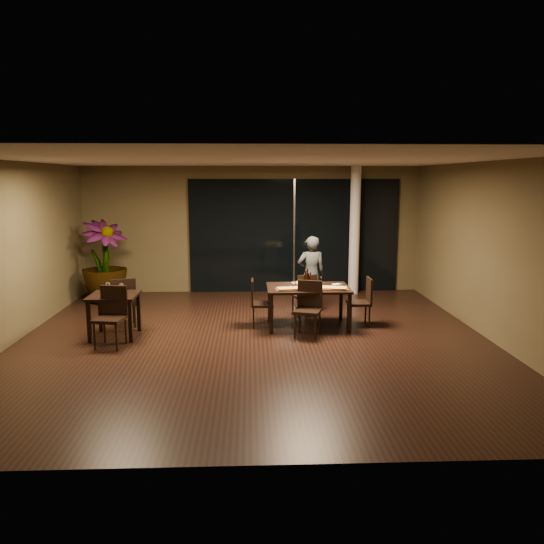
{
  "coord_description": "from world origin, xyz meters",
  "views": [
    {
      "loc": [
        -0.06,
        -8.67,
        2.7
      ],
      "look_at": [
        0.33,
        0.7,
        1.05
      ],
      "focal_mm": 35.0,
      "sensor_mm": 36.0,
      "label": 1
    }
  ],
  "objects": [
    {
      "name": "tumbler_right",
      "position": [
        1.22,
        0.88,
        0.8
      ],
      "size": [
        0.08,
        0.08,
        0.09
      ],
      "primitive_type": "cylinder",
      "color": "white",
      "rests_on": "main_table"
    },
    {
      "name": "chair_main_left",
      "position": [
        0.09,
        0.87,
        0.49
      ],
      "size": [
        0.41,
        0.41,
        0.88
      ],
      "rotation": [
        0.0,
        0.0,
        1.56
      ],
      "color": "black",
      "rests_on": "ground"
    },
    {
      "name": "side_table",
      "position": [
        -2.4,
        0.3,
        0.62
      ],
      "size": [
        0.8,
        0.8,
        0.75
      ],
      "color": "black",
      "rests_on": "ground"
    },
    {
      "name": "napkin_near",
      "position": [
        1.57,
        0.72,
        0.76
      ],
      "size": [
        0.18,
        0.1,
        0.01
      ],
      "primitive_type": "cube",
      "rotation": [
        0.0,
        0.0,
        0.01
      ],
      "color": "white",
      "rests_on": "main_table"
    },
    {
      "name": "wall_front",
      "position": [
        0.0,
        -4.05,
        1.5
      ],
      "size": [
        8.0,
        0.1,
        3.0
      ],
      "primitive_type": "cube",
      "color": "brown",
      "rests_on": "ground"
    },
    {
      "name": "pizza_board_left",
      "position": [
        0.66,
        0.56,
        0.76
      ],
      "size": [
        0.56,
        0.33,
        0.01
      ],
      "primitive_type": "cube",
      "rotation": [
        0.0,
        0.0,
        0.13
      ],
      "color": "#492D17",
      "rests_on": "main_table"
    },
    {
      "name": "potted_plant",
      "position": [
        -3.27,
        3.0,
        0.91
      ],
      "size": [
        1.4,
        1.4,
        1.81
      ],
      "primitive_type": "imported",
      "rotation": [
        0.0,
        0.0,
        0.79
      ],
      "color": "#1B4517",
      "rests_on": "ground"
    },
    {
      "name": "chair_side_near",
      "position": [
        -2.32,
        -0.18,
        0.55
      ],
      "size": [
        0.53,
        0.53,
        0.98
      ],
      "rotation": [
        0.0,
        0.0,
        -0.18
      ],
      "color": "black",
      "rests_on": "ground"
    },
    {
      "name": "bottle_c",
      "position": [
        1.0,
        0.91,
        0.91
      ],
      "size": [
        0.07,
        0.07,
        0.32
      ],
      "primitive_type": null,
      "color": "black",
      "rests_on": "main_table"
    },
    {
      "name": "wall_back",
      "position": [
        0.0,
        4.05,
        1.5
      ],
      "size": [
        8.0,
        0.1,
        3.0
      ],
      "primitive_type": "cube",
      "color": "brown",
      "rests_on": "ground"
    },
    {
      "name": "diner",
      "position": [
        1.18,
        1.92,
        0.78
      ],
      "size": [
        0.56,
        0.4,
        1.56
      ],
      "primitive_type": "imported",
      "rotation": [
        0.0,
        0.0,
        3.24
      ],
      "color": "#2C3031",
      "rests_on": "ground"
    },
    {
      "name": "wall_left",
      "position": [
        -4.05,
        0.0,
        1.5
      ],
      "size": [
        0.1,
        8.0,
        3.0
      ],
      "primitive_type": "cube",
      "color": "brown",
      "rests_on": "ground"
    },
    {
      "name": "oblong_pizza_left",
      "position": [
        0.66,
        0.56,
        0.77
      ],
      "size": [
        0.47,
        0.27,
        0.02
      ],
      "primitive_type": null,
      "rotation": [
        0.0,
        0.0,
        0.15
      ],
      "color": "#6A1109",
      "rests_on": "pizza_board_left"
    },
    {
      "name": "round_pizza",
      "position": [
        0.86,
        1.13,
        0.76
      ],
      "size": [
        0.27,
        0.27,
        0.01
      ],
      "primitive_type": "cylinder",
      "color": "red",
      "rests_on": "main_table"
    },
    {
      "name": "wine_glass_b",
      "position": [
        -2.24,
        0.23,
        0.85
      ],
      "size": [
        0.09,
        0.09,
        0.2
      ],
      "primitive_type": null,
      "color": "white",
      "rests_on": "side_table"
    },
    {
      "name": "ground",
      "position": [
        0.0,
        0.0,
        0.0
      ],
      "size": [
        8.0,
        8.0,
        0.0
      ],
      "primitive_type": "plane",
      "color": "black",
      "rests_on": "ground"
    },
    {
      "name": "napkin_far",
      "position": [
        1.57,
        0.98,
        0.76
      ],
      "size": [
        0.2,
        0.16,
        0.01
      ],
      "primitive_type": "cube",
      "rotation": [
        0.0,
        0.0,
        0.37
      ],
      "color": "white",
      "rests_on": "main_table"
    },
    {
      "name": "bottle_a",
      "position": [
        0.96,
        0.82,
        0.9
      ],
      "size": [
        0.07,
        0.07,
        0.3
      ],
      "primitive_type": null,
      "color": "black",
      "rests_on": "main_table"
    },
    {
      "name": "bottle_b",
      "position": [
        1.05,
        0.83,
        0.88
      ],
      "size": [
        0.06,
        0.06,
        0.27
      ],
      "primitive_type": null,
      "color": "black",
      "rests_on": "main_table"
    },
    {
      "name": "pizza_board_right",
      "position": [
        1.4,
        0.59,
        0.76
      ],
      "size": [
        0.61,
        0.34,
        0.01
      ],
      "primitive_type": "cube",
      "rotation": [
        0.0,
        0.0,
        -0.07
      ],
      "color": "#4D3019",
      "rests_on": "main_table"
    },
    {
      "name": "chair_main_far",
      "position": [
        1.02,
        1.49,
        0.48
      ],
      "size": [
        0.5,
        0.5,
        0.86
      ],
      "rotation": [
        0.0,
        0.0,
        3.42
      ],
      "color": "black",
      "rests_on": "ground"
    },
    {
      "name": "chair_side_far",
      "position": [
        -2.37,
        0.9,
        0.52
      ],
      "size": [
        0.53,
        0.53,
        0.93
      ],
      "rotation": [
        0.0,
        0.0,
        3.42
      ],
      "color": "black",
      "rests_on": "ground"
    },
    {
      "name": "window_panel",
      "position": [
        1.0,
        3.96,
        1.35
      ],
      "size": [
        5.0,
        0.06,
        2.7
      ],
      "primitive_type": "cube",
      "color": "black",
      "rests_on": "ground"
    },
    {
      "name": "wine_glass_a",
      "position": [
        -2.53,
        0.43,
        0.84
      ],
      "size": [
        0.08,
        0.08,
        0.18
      ],
      "primitive_type": null,
      "color": "white",
      "rests_on": "side_table"
    },
    {
      "name": "oblong_pizza_right",
      "position": [
        1.4,
        0.59,
        0.77
      ],
      "size": [
        0.53,
        0.32,
        0.02
      ],
      "primitive_type": null,
      "rotation": [
        0.0,
        0.0,
        -0.2
      ],
      "color": "maroon",
      "rests_on": "pizza_board_right"
    },
    {
      "name": "tumbler_left",
      "position": [
        0.75,
        0.86,
        0.79
      ],
      "size": [
        0.07,
        0.07,
        0.09
      ],
      "primitive_type": "cylinder",
      "color": "white",
      "rests_on": "main_table"
    },
    {
      "name": "chair_main_near",
      "position": [
        0.95,
        0.26,
        0.53
      ],
      "size": [
        0.56,
        0.56,
        0.95
      ],
      "rotation": [
        0.0,
        0.0,
        -0.32
      ],
      "color": "black",
      "rests_on": "ground"
    },
    {
      "name": "side_napkin",
      "position": [
        -2.33,
        0.09,
        0.76
      ],
      "size": [
        0.19,
        0.13,
        0.01
      ],
      "primitive_type": "cube",
      "rotation": [
        0.0,
        0.0,
        0.14
      ],
      "color": "white",
      "rests_on": "side_table"
    },
    {
      "name": "ceiling",
      "position": [
        0.0,
        0.0,
        3.02
      ],
      "size": [
        8.0,
        8.0,
        0.04
      ],
      "primitive_type": "cube",
      "color": "silver",
      "rests_on": "wall_back"
    },
    {
      "name": "wall_right",
      "position": [
        4.05,
        0.0,
        1.5
      ],
      "size": [
        0.1,
        8.0,
        3.0
      ],
      "primitive_type": "cube",
      "color": "brown",
      "rests_on": "ground"
    },
    {
      "name": "main_table",
      "position": [
        1.0,
        0.8,
        0.68
      ],
      "size": [
        1.5,
        1.0,
        0.75
      ],
      "color": "black",
      "rests_on": "ground"
    },
    {
      "name": "chair_main_right",
      "position": [
        2.03,
        0.84,
        0.5
      ],
      "size": [
        0.42,
        0.42,
        0.9
      ],
      "rotation": [
        0.0,
        0.0,
        -1.58
      ],
      "color": "black",
      "rests_on": "ground"
    },
    {
      "name": "column",
      "position": [
        2.4,
        3.65,
        1.5
      ],
      "size": [
        0.24,
        0.24,
        3.0
      ],
      "primitive_type": "cylinder",
      "color": "silver",
      "rests_on": "ground"
    }
  ]
}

